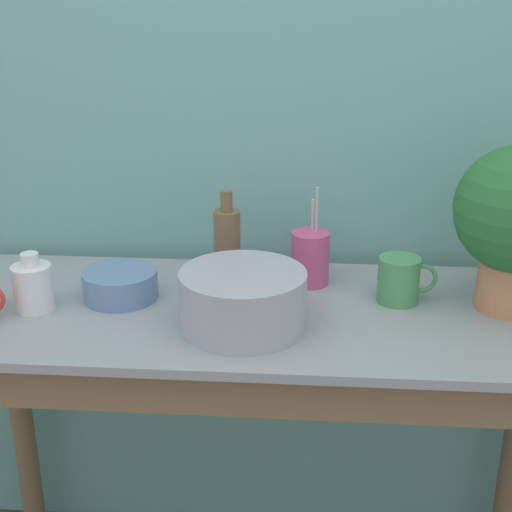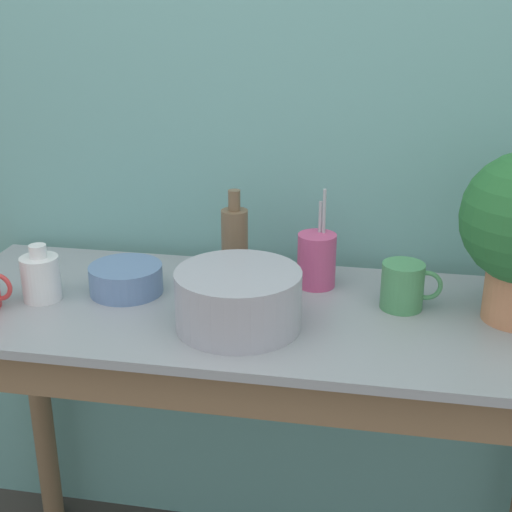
# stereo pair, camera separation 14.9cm
# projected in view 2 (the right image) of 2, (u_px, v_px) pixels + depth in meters

# --- Properties ---
(wall_back) EXTENTS (6.00, 0.05, 2.40)m
(wall_back) POSITION_uv_depth(u_px,v_px,m) (281.00, 119.00, 1.71)
(wall_back) COLOR #70ADA8
(wall_back) RESTS_ON ground_plane
(counter_table) EXTENTS (1.43, 0.55, 0.85)m
(counter_table) POSITION_uv_depth(u_px,v_px,m) (254.00, 387.00, 1.58)
(counter_table) COLOR #846647
(counter_table) RESTS_ON ground_plane
(bowl_wash_large) EXTENTS (0.26, 0.26, 0.12)m
(bowl_wash_large) POSITION_uv_depth(u_px,v_px,m) (238.00, 299.00, 1.43)
(bowl_wash_large) COLOR #A8A8B2
(bowl_wash_large) RESTS_ON counter_table
(bottle_tall) EXTENTS (0.06, 0.06, 0.22)m
(bottle_tall) POSITION_uv_depth(u_px,v_px,m) (235.00, 242.00, 1.66)
(bottle_tall) COLOR brown
(bottle_tall) RESTS_ON counter_table
(bottle_short) EXTENTS (0.08, 0.08, 0.13)m
(bottle_short) POSITION_uv_depth(u_px,v_px,m) (41.00, 277.00, 1.56)
(bottle_short) COLOR white
(bottle_short) RESTS_ON counter_table
(mug_green) EXTENTS (0.13, 0.09, 0.10)m
(mug_green) POSITION_uv_depth(u_px,v_px,m) (404.00, 286.00, 1.52)
(mug_green) COLOR #4C935B
(mug_green) RESTS_ON counter_table
(bowl_small_blue) EXTENTS (0.16, 0.16, 0.06)m
(bowl_small_blue) POSITION_uv_depth(u_px,v_px,m) (126.00, 279.00, 1.60)
(bowl_small_blue) COLOR #6684B2
(bowl_small_blue) RESTS_ON counter_table
(utensil_cup) EXTENTS (0.09, 0.09, 0.23)m
(utensil_cup) POSITION_uv_depth(u_px,v_px,m) (317.00, 260.00, 1.63)
(utensil_cup) COLOR #CC4C7F
(utensil_cup) RESTS_ON counter_table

